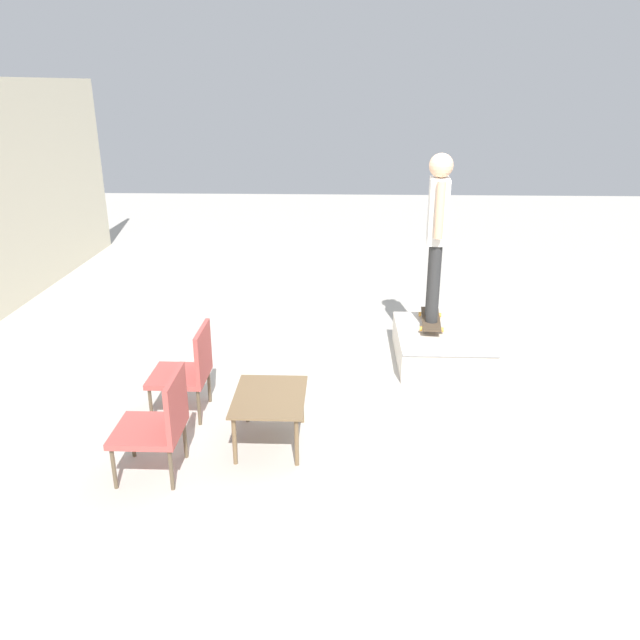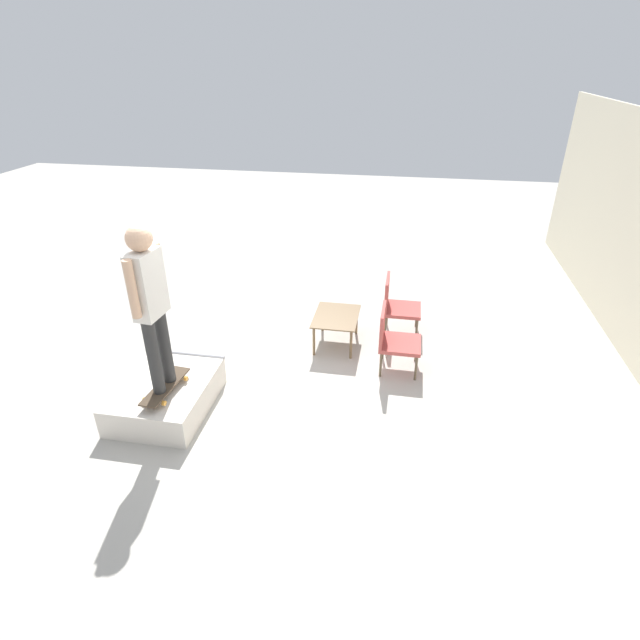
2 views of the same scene
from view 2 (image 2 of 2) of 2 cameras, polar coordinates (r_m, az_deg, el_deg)
ground_plane at (r=6.50m, az=-7.43°, el=-6.28°), size 24.00×24.00×0.00m
skate_ramp_box at (r=6.08m, az=-17.15°, el=-8.20°), size 1.28×0.99×0.37m
skateboard_on_ramp at (r=5.77m, az=-17.24°, el=-7.26°), size 0.77×0.31×0.07m
person_skater at (r=5.23m, az=-18.92°, el=2.51°), size 0.57×0.25×1.81m
coffee_table at (r=6.92m, az=1.87°, el=0.09°), size 0.79×0.60×0.45m
patio_chair_left at (r=7.27m, az=8.73°, el=1.86°), size 0.52×0.52×0.86m
patio_chair_right at (r=6.41m, az=8.38°, el=-1.96°), size 0.52×0.52×0.86m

